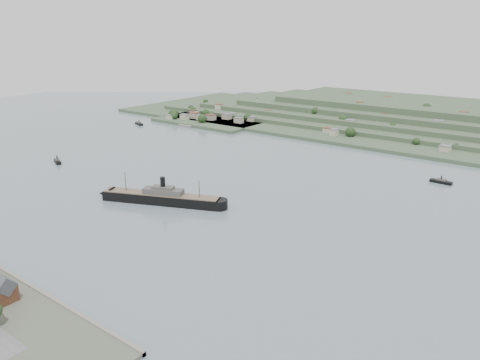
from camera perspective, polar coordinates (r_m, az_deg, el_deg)
The scene contains 7 objects.
ground at distance 368.12m, azimuth -5.58°, elevation -2.37°, with size 1400.00×1400.00×0.00m, color slate.
gabled_building at distance 256.23m, azimuth -26.91°, elevation -11.83°, with size 10.40×10.18×14.09m.
far_peninsula at distance 687.27m, azimuth 19.28°, elevation 7.24°, with size 760.00×309.00×30.00m.
steamship at distance 362.79m, azimuth -9.96°, elevation -2.09°, with size 100.05×50.72×25.35m.
tugboat at distance 500.09m, azimuth -21.36°, elevation 2.15°, with size 17.67×10.98×7.76m.
ferry_west at distance 672.81m, azimuth -12.21°, elevation 6.75°, with size 20.09×12.10×7.30m.
ferry_east at distance 440.13m, azimuth 23.31°, elevation -0.16°, with size 18.47×5.75×6.86m.
Camera 1 is at (237.16, -251.39, 126.77)m, focal length 35.00 mm.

